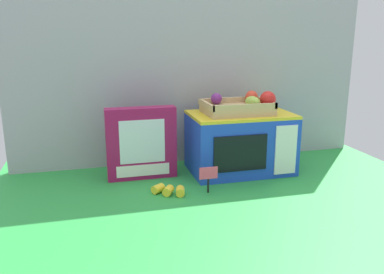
{
  "coord_description": "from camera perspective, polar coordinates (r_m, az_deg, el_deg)",
  "views": [
    {
      "loc": [
        -0.46,
        -1.52,
        0.57
      ],
      "look_at": [
        -0.06,
        0.02,
        0.16
      ],
      "focal_mm": 37.24,
      "sensor_mm": 36.0,
      "label": 1
    }
  ],
  "objects": [
    {
      "name": "toy_microwave",
      "position": [
        1.71,
        6.91,
        -0.76
      ],
      "size": [
        0.42,
        0.27,
        0.25
      ],
      "color": "blue",
      "rests_on": "ground"
    },
    {
      "name": "food_groups_crate",
      "position": [
        1.67,
        7.08,
        4.4
      ],
      "size": [
        0.28,
        0.19,
        0.1
      ],
      "color": "tan",
      "rests_on": "toy_microwave"
    },
    {
      "name": "cookie_set_box",
      "position": [
        1.62,
        -7.26,
        -0.91
      ],
      "size": [
        0.28,
        0.07,
        0.29
      ],
      "color": "#99144C",
      "rests_on": "ground"
    },
    {
      "name": "price_sign",
      "position": [
        1.48,
        2.37,
        -5.57
      ],
      "size": [
        0.07,
        0.01,
        0.1
      ],
      "color": "black",
      "rests_on": "ground"
    },
    {
      "name": "display_back_panel",
      "position": [
        1.81,
        0.13,
        8.42
      ],
      "size": [
        1.61,
        0.03,
        0.76
      ],
      "primitive_type": "cube",
      "color": "#A0A3A8",
      "rests_on": "ground"
    },
    {
      "name": "ground_plane",
      "position": [
        1.69,
        2.04,
        -5.34
      ],
      "size": [
        1.7,
        1.7,
        0.0
      ],
      "primitive_type": "plane",
      "color": "green",
      "rests_on": "ground"
    },
    {
      "name": "loose_toy_banana",
      "position": [
        1.48,
        -3.34,
        -7.61
      ],
      "size": [
        0.12,
        0.1,
        0.03
      ],
      "color": "yellow",
      "rests_on": "ground"
    }
  ]
}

